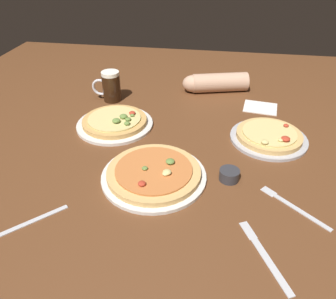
# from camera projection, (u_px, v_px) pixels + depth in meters

# --- Properties ---
(ground_plane) EXTENTS (2.40, 2.40, 0.03)m
(ground_plane) POSITION_uv_depth(u_px,v_px,m) (168.00, 158.00, 1.16)
(ground_plane) COLOR brown
(pizza_plate_near) EXTENTS (0.34, 0.34, 0.05)m
(pizza_plate_near) POSITION_uv_depth(u_px,v_px,m) (154.00, 174.00, 1.03)
(pizza_plate_near) COLOR silver
(pizza_plate_near) RESTS_ON ground_plane
(pizza_plate_far) EXTENTS (0.31, 0.31, 0.05)m
(pizza_plate_far) POSITION_uv_depth(u_px,v_px,m) (115.00, 122.00, 1.30)
(pizza_plate_far) COLOR silver
(pizza_plate_far) RESTS_ON ground_plane
(pizza_plate_side) EXTENTS (0.29, 0.29, 0.05)m
(pizza_plate_side) POSITION_uv_depth(u_px,v_px,m) (269.00, 136.00, 1.21)
(pizza_plate_side) COLOR #B2B2B7
(pizza_plate_side) RESTS_ON ground_plane
(beer_mug_dark) EXTENTS (0.13, 0.08, 0.14)m
(beer_mug_dark) POSITION_uv_depth(u_px,v_px,m) (111.00, 86.00, 1.47)
(beer_mug_dark) COLOR black
(beer_mug_dark) RESTS_ON ground_plane
(ramekin_sauce) EXTENTS (0.06, 0.06, 0.04)m
(ramekin_sauce) POSITION_uv_depth(u_px,v_px,m) (229.00, 175.00, 1.02)
(ramekin_sauce) COLOR #333338
(ramekin_sauce) RESTS_ON ground_plane
(napkin_folded) EXTENTS (0.16, 0.14, 0.01)m
(napkin_folded) POSITION_uv_depth(u_px,v_px,m) (260.00, 107.00, 1.44)
(napkin_folded) COLOR white
(napkin_folded) RESTS_ON ground_plane
(fork_left) EXTENTS (0.18, 0.18, 0.01)m
(fork_left) POSITION_uv_depth(u_px,v_px,m) (23.00, 225.00, 0.87)
(fork_left) COLOR silver
(fork_left) RESTS_ON ground_plane
(knife_right) EXTENTS (0.12, 0.21, 0.01)m
(knife_right) POSITION_uv_depth(u_px,v_px,m) (264.00, 255.00, 0.79)
(knife_right) COLOR silver
(knife_right) RESTS_ON ground_plane
(fork_spare) EXTENTS (0.18, 0.16, 0.01)m
(fork_spare) POSITION_uv_depth(u_px,v_px,m) (293.00, 206.00, 0.93)
(fork_spare) COLOR silver
(fork_spare) RESTS_ON ground_plane
(diner_arm) EXTENTS (0.32, 0.16, 0.09)m
(diner_arm) POSITION_uv_depth(u_px,v_px,m) (214.00, 83.00, 1.56)
(diner_arm) COLOR tan
(diner_arm) RESTS_ON ground_plane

